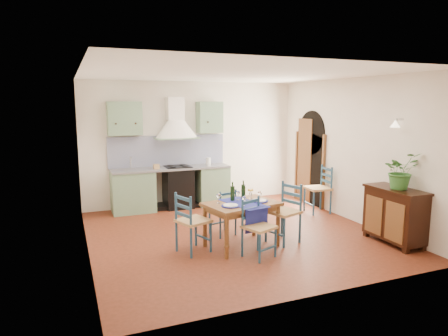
{
  "coord_description": "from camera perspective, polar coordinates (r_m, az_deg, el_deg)",
  "views": [
    {
      "loc": [
        -2.74,
        -6.3,
        2.31
      ],
      "look_at": [
        -0.1,
        0.3,
        1.16
      ],
      "focal_mm": 32.0,
      "sensor_mm": 36.0,
      "label": 1
    }
  ],
  "objects": [
    {
      "name": "floor",
      "position": [
        7.25,
        1.64,
        -9.38
      ],
      "size": [
        5.0,
        5.0,
        0.0
      ],
      "primitive_type": "plane",
      "color": "#491F0F",
      "rests_on": "ground"
    },
    {
      "name": "back_wall",
      "position": [
        8.98,
        -6.92,
        1.07
      ],
      "size": [
        5.0,
        0.96,
        2.8
      ],
      "color": "white",
      "rests_on": "ground"
    },
    {
      "name": "right_wall",
      "position": [
        8.46,
        16.62,
        2.22
      ],
      "size": [
        0.26,
        5.0,
        2.8
      ],
      "color": "white",
      "rests_on": "ground"
    },
    {
      "name": "left_wall",
      "position": [
        6.37,
        -19.4,
        0.47
      ],
      "size": [
        0.04,
        5.0,
        2.8
      ],
      "primitive_type": "cube",
      "color": "white",
      "rests_on": "ground"
    },
    {
      "name": "ceiling",
      "position": [
        6.89,
        1.75,
        13.32
      ],
      "size": [
        5.0,
        5.0,
        0.01
      ],
      "primitive_type": "cube",
      "color": "white",
      "rests_on": "back_wall"
    },
    {
      "name": "dining_table",
      "position": [
        6.48,
        2.6,
        -5.7
      ],
      "size": [
        1.28,
        1.0,
        1.04
      ],
      "color": "brown",
      "rests_on": "ground"
    },
    {
      "name": "chair_near",
      "position": [
        6.12,
        4.81,
        -8.41
      ],
      "size": [
        0.54,
        0.54,
        0.89
      ],
      "color": "navy",
      "rests_on": "ground"
    },
    {
      "name": "chair_far",
      "position": [
        7.07,
        -0.07,
        -6.22
      ],
      "size": [
        0.47,
        0.47,
        0.83
      ],
      "color": "navy",
      "rests_on": "ground"
    },
    {
      "name": "chair_left",
      "position": [
        6.26,
        -4.64,
        -7.67
      ],
      "size": [
        0.57,
        0.57,
        0.96
      ],
      "color": "navy",
      "rests_on": "ground"
    },
    {
      "name": "chair_right",
      "position": [
        6.79,
        8.66,
        -6.23
      ],
      "size": [
        0.59,
        0.59,
        1.0
      ],
      "color": "navy",
      "rests_on": "ground"
    },
    {
      "name": "chair_spare",
      "position": [
        8.75,
        13.45,
        -2.87
      ],
      "size": [
        0.51,
        0.51,
        1.0
      ],
      "color": "navy",
      "rests_on": "ground"
    },
    {
      "name": "sideboard",
      "position": [
        7.22,
        23.2,
        -6.0
      ],
      "size": [
        0.5,
        1.05,
        0.94
      ],
      "color": "black",
      "rests_on": "ground"
    },
    {
      "name": "potted_plant",
      "position": [
        7.04,
        23.92,
        -0.36
      ],
      "size": [
        0.57,
        0.5,
        0.6
      ],
      "primitive_type": "imported",
      "rotation": [
        0.0,
        0.0,
        -0.06
      ],
      "color": "#316B2B",
      "rests_on": "sideboard"
    }
  ]
}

